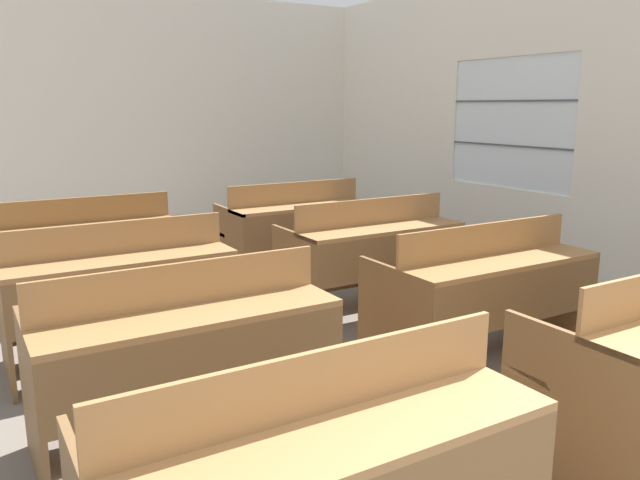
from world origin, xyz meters
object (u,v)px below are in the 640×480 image
bench_third_right (372,252)px  bench_back_left (86,250)px  bench_third_left (120,288)px  bench_second_right (484,290)px  bench_second_left (185,350)px  bench_back_right (296,226)px

bench_third_right → bench_back_left: 2.23m
bench_third_left → bench_back_left: (0.02, 1.19, 0.00)m
bench_third_left → bench_back_left: bearing=88.9°
bench_third_right → bench_back_left: same height
bench_second_right → bench_third_left: (-1.90, 1.19, 0.00)m
bench_back_left → bench_second_right: bearing=-51.7°
bench_second_left → bench_second_right: (1.89, -0.01, 0.00)m
bench_third_right → bench_second_left: bearing=-148.1°
bench_back_left → bench_back_right: 1.88m
bench_second_left → bench_back_right: bearing=51.8°
bench_second_left → bench_second_right: size_ratio=1.00×
bench_third_right → bench_back_right: 1.22m
bench_second_right → bench_back_left: 3.03m
bench_second_right → bench_back_right: bearing=90.1°
bench_third_left → bench_back_right: size_ratio=1.00×
bench_second_right → bench_third_right: bearing=90.0°
bench_second_right → bench_back_left: (-1.88, 2.38, 0.00)m
bench_second_left → bench_third_left: bearing=90.9°
bench_third_right → bench_back_left: bearing=147.5°
bench_third_left → bench_back_right: same height
bench_second_left → bench_back_left: same height
bench_third_left → bench_back_right: bearing=32.4°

